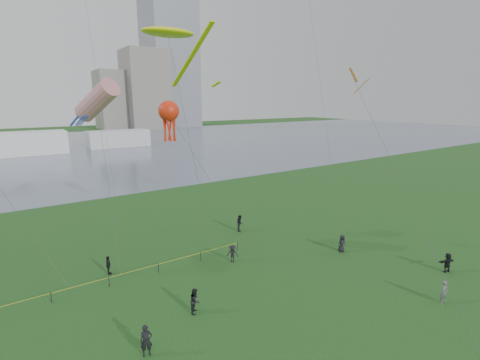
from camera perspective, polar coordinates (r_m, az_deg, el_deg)
ground_plane at (r=23.93m, az=14.81°, el=-23.82°), size 400.00×400.00×0.00m
lake at (r=114.03m, az=-26.30°, el=4.55°), size 400.00×120.00×0.08m
tower at (r=201.19m, az=-11.81°, el=25.94°), size 24.00×24.00×120.00m
building_mid at (r=184.58m, az=-15.20°, el=14.09°), size 20.00×20.00×38.00m
building_low at (r=186.17m, az=-19.88°, el=12.22°), size 16.00×18.00×28.00m
pavilion_left at (r=107.78m, az=-32.39°, el=5.06°), size 22.00×8.00×6.00m
pavilion_right at (r=114.49m, az=-19.32°, el=6.45°), size 18.00×7.00×5.00m
fence at (r=29.36m, az=-32.87°, el=-16.89°), size 24.07×0.07×1.05m
kite_flyer at (r=29.70m, az=30.50°, el=-15.58°), size 0.65×0.45×1.72m
spectator_a at (r=25.16m, az=-7.37°, el=-19.02°), size 1.05×1.08×1.76m
spectator_b at (r=31.65m, az=-1.25°, el=-11.98°), size 1.17×1.15×1.62m
spectator_c at (r=31.56m, az=-20.79°, el=-12.95°), size 0.50×0.99×1.62m
spectator_d at (r=35.03m, az=16.37°, el=-9.94°), size 0.94×0.76×1.66m
spectator_e at (r=34.68m, az=30.88°, el=-11.55°), size 1.64×0.96×1.69m
spectator_f at (r=22.19m, az=-15.13°, el=-24.11°), size 0.77×0.60×1.89m
spectator_g at (r=38.64m, az=0.00°, el=-7.07°), size 1.06×1.11×1.81m
kite_stingray at (r=32.47m, az=-11.61°, el=22.49°), size 4.70×9.94×20.13m
kite_windsock at (r=33.06m, az=-22.44°, el=11.94°), size 4.22×7.93×16.00m
kite_octopus at (r=34.50m, az=-11.61°, el=10.85°), size 6.44×7.37×14.14m
kite_delta at (r=33.01m, az=18.90°, el=14.40°), size 6.53×15.64×16.96m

